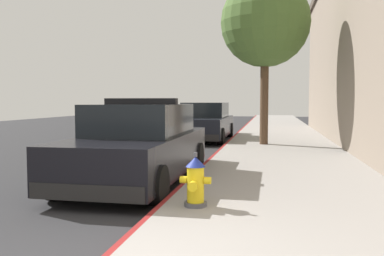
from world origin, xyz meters
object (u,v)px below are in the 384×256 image
Objects in this scene: street_tree at (265,23)px; police_cruiser at (140,145)px; fire_hydrant at (195,182)px; parked_car_silver_ahead at (205,122)px.

police_cruiser is at bearing -110.18° from street_tree.
fire_hydrant is (1.54, -2.20, -0.25)m from police_cruiser.
police_cruiser reaches higher than parked_car_silver_ahead.
fire_hydrant is 0.13× the size of street_tree.
parked_car_silver_ahead is at bearing 90.69° from police_cruiser.
street_tree is at bearing 84.74° from fire_hydrant.
police_cruiser is 1.00× the size of parked_car_silver_ahead.
street_tree is at bearing -45.50° from parked_car_silver_ahead.
street_tree reaches higher than parked_car_silver_ahead.
parked_car_silver_ahead reaches higher than fire_hydrant.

